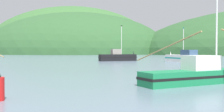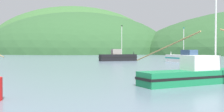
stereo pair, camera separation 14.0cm
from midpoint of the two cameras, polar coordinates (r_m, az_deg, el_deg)
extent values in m
ellipsoid|color=#386633|center=(241.62, -9.07, 0.71)|extent=(162.27, 129.82, 86.18)
ellipsoid|color=#2D562D|center=(173.47, -8.00, 0.51)|extent=(126.18, 100.94, 55.30)
cube|color=white|center=(49.88, 16.20, -0.56)|extent=(6.83, 9.30, 1.41)
cube|color=teal|center=(49.88, 16.20, -0.48)|extent=(6.90, 9.40, 0.25)
cone|color=white|center=(53.41, 13.34, 0.70)|extent=(0.27, 0.27, 0.70)
cube|color=#334C6B|center=(48.73, 17.23, 0.79)|extent=(2.99, 3.25, 0.97)
cylinder|color=silver|center=(50.04, 16.09, 3.14)|extent=(0.12, 0.12, 5.04)
cube|color=teal|center=(50.20, 16.10, 6.15)|extent=(0.21, 0.32, 0.20)
cube|color=#197A47|center=(18.81, 21.56, -4.28)|extent=(9.94, 7.78, 0.92)
cube|color=black|center=(18.81, 21.56, -4.14)|extent=(10.04, 7.86, 0.17)
cube|color=silver|center=(18.08, 19.59, -1.44)|extent=(2.71, 2.51, 1.00)
cylinder|color=silver|center=(19.20, 22.74, 6.09)|extent=(0.12, 0.12, 5.95)
cylinder|color=#997F4C|center=(22.66, 11.74, 1.70)|extent=(5.24, 7.29, 2.54)
cube|color=black|center=(53.86, 1.45, -0.37)|extent=(7.95, 5.68, 1.43)
cube|color=black|center=(53.86, 1.45, -0.30)|extent=(8.02, 5.74, 0.26)
cone|color=black|center=(55.33, 5.04, 0.77)|extent=(0.27, 0.27, 0.70)
cube|color=gray|center=(53.68, 1.03, 0.99)|extent=(2.38, 2.14, 1.13)
cylinder|color=silver|center=(54.21, 2.30, 3.58)|extent=(0.12, 0.12, 6.03)
cube|color=black|center=(54.43, 2.31, 6.88)|extent=(0.33, 0.21, 0.20)
camera|label=1|loc=(0.07, -89.90, 0.00)|focal=40.16mm
camera|label=2|loc=(0.07, 90.10, 0.00)|focal=40.16mm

